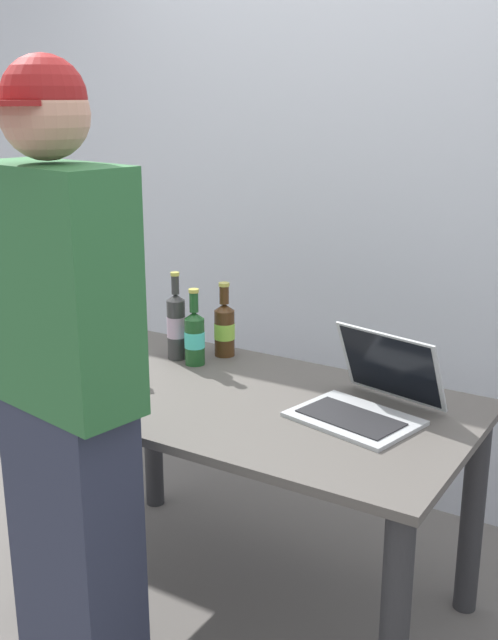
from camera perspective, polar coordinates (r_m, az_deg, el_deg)
name	(u,v)px	position (r m, az deg, el deg)	size (l,w,h in m)	color
ground_plane	(244,597)	(2.72, -0.35, -19.89)	(8.00, 8.00, 0.00)	slate
desk	(244,437)	(2.42, -0.38, -8.69)	(1.40, 0.79, 0.72)	#56514C
laptop	(368,397)	(2.25, 8.86, -5.69)	(0.41, 0.41, 0.23)	#B7BABC
beer_bottle_dark	(224,328)	(2.71, -1.84, -0.57)	(0.07, 0.07, 0.27)	#472B14
beer_bottle_amber	(195,336)	(2.63, -4.07, -1.20)	(0.07, 0.07, 0.27)	#1E5123
beer_bottle_green	(176,325)	(2.68, -5.43, -0.35)	(0.07, 0.07, 0.31)	#333333
person_figure	(65,396)	(2.00, -13.51, -5.51)	(0.45, 0.32, 1.70)	#2D3347
coffee_mug	(124,366)	(2.50, -9.29, -3.40)	(0.12, 0.08, 0.11)	white
back_wall	(372,178)	(3.04, 9.13, 10.36)	(6.00, 0.10, 2.60)	silver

